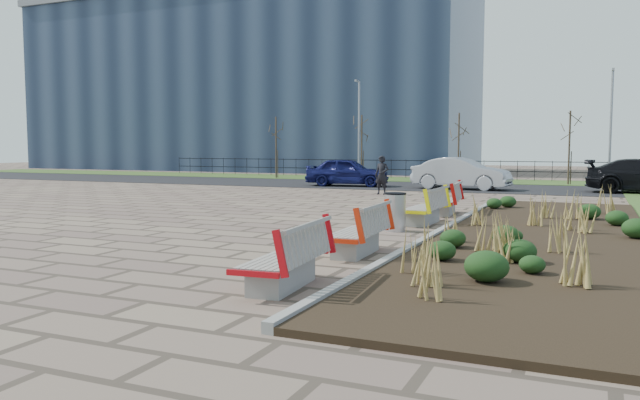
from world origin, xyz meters
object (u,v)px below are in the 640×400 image
at_px(bench_d, 444,199).
at_px(litter_bin, 395,212).
at_px(bench_a, 282,255).
at_px(pedestrian, 382,175).
at_px(lamp_west, 359,131).
at_px(car_blue, 348,172).
at_px(bench_b, 356,230).
at_px(bench_c, 423,206).
at_px(car_silver, 461,173).
at_px(lamp_east, 611,129).

relative_size(bench_d, litter_bin, 2.21).
height_order(bench_a, pedestrian, pedestrian).
bearing_deg(lamp_west, bench_d, -61.76).
xyz_separation_m(car_blue, lamp_west, (-1.34, 5.37, 2.28)).
relative_size(bench_b, bench_c, 1.00).
bearing_deg(car_silver, car_blue, 95.04).
xyz_separation_m(bench_d, lamp_west, (-9.00, 16.76, 2.54)).
bearing_deg(litter_bin, lamp_east, 75.92).
relative_size(litter_bin, pedestrian, 0.56).
distance_m(bench_d, pedestrian, 8.11).
xyz_separation_m(bench_a, bench_d, (0.00, 11.08, 0.00)).
xyz_separation_m(litter_bin, lamp_east, (5.28, 21.06, 2.56)).
distance_m(bench_b, litter_bin, 3.62).
bearing_deg(pedestrian, car_blue, 133.19).
bearing_deg(lamp_east, bench_b, -101.46).
height_order(pedestrian, car_silver, pedestrian).
distance_m(bench_c, lamp_west, 21.50).
bearing_deg(lamp_west, lamp_east, 0.00).
bearing_deg(litter_bin, pedestrian, 109.71).
bearing_deg(car_blue, lamp_east, -74.59).
xyz_separation_m(litter_bin, car_blue, (-7.38, 15.70, 0.29)).
bearing_deg(car_blue, bench_b, -165.92).
bearing_deg(lamp_east, lamp_west, 180.00).
height_order(bench_b, litter_bin, bench_b).
bearing_deg(bench_a, bench_d, 85.54).
height_order(bench_b, pedestrian, pedestrian).
bearing_deg(lamp_east, bench_c, -104.48).
bearing_deg(lamp_east, bench_d, -106.61).
bearing_deg(bench_b, bench_c, 87.86).
xyz_separation_m(bench_b, lamp_west, (-9.00, 24.67, 2.54)).
xyz_separation_m(bench_a, car_blue, (-7.66, 22.47, 0.26)).
bearing_deg(pedestrian, bench_b, -67.36).
bearing_deg(bench_d, car_blue, 118.91).
bearing_deg(bench_a, lamp_west, 103.46).
xyz_separation_m(bench_c, pedestrian, (-4.29, 9.48, 0.35)).
distance_m(car_blue, lamp_west, 5.98).
height_order(bench_c, lamp_west, lamp_west).
distance_m(bench_c, litter_bin, 1.72).
bearing_deg(car_blue, pedestrian, -150.84).
relative_size(bench_a, car_blue, 0.48).
height_order(bench_b, lamp_west, lamp_west).
distance_m(bench_b, bench_d, 7.91).
bearing_deg(bench_c, litter_bin, -97.24).
xyz_separation_m(bench_c, car_silver, (-1.68, 13.99, 0.29)).
bearing_deg(bench_b, car_silver, 92.85).
distance_m(bench_c, lamp_east, 20.16).
height_order(bench_a, car_silver, car_silver).
bearing_deg(bench_a, bench_b, 85.54).
height_order(pedestrian, lamp_east, lamp_east).
relative_size(bench_a, lamp_east, 0.35).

